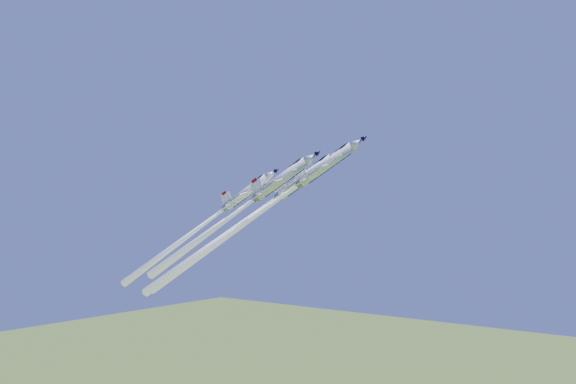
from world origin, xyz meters
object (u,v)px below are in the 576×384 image
Objects in this scene: jet_lead at (255,216)px; jet_slot at (200,227)px; jet_left at (243,222)px; jet_right at (234,214)px.

jet_slot is at bearing -80.33° from jet_lead.
jet_lead is at bearing 43.89° from jet_left.
jet_lead is 8.52m from jet_left.
jet_slot is at bearing -112.85° from jet_right.
jet_right is at bearing 19.23° from jet_left.
jet_left is (-7.13, 4.44, -1.45)m from jet_lead.
jet_right reaches higher than jet_slot.
jet_right is 1.01× the size of jet_slot.
jet_lead is at bearing 99.67° from jet_slot.
jet_lead reaches higher than jet_right.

